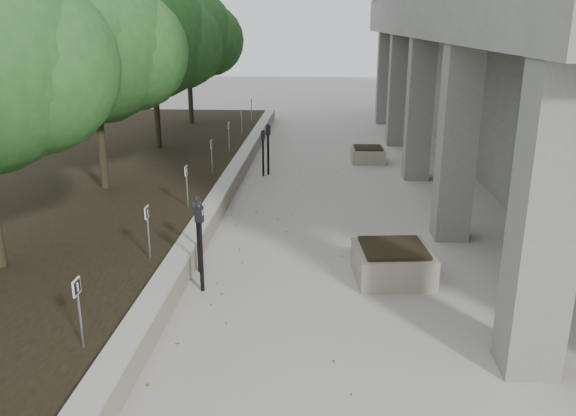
% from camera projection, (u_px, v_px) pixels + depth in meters
% --- Properties ---
extents(ground, '(90.00, 90.00, 0.00)m').
position_uv_depth(ground, '(262.00, 405.00, 7.01)').
color(ground, '#AEA9A0').
rests_on(ground, ground).
extents(retaining_wall, '(0.39, 26.00, 0.50)m').
position_uv_depth(retaining_wall, '(229.00, 185.00, 15.60)').
color(retaining_wall, tan).
rests_on(retaining_wall, ground).
extents(planting_bed, '(7.00, 26.00, 0.40)m').
position_uv_depth(planting_bed, '(94.00, 184.00, 15.83)').
color(planting_bed, black).
rests_on(planting_bed, ground).
extents(crabapple_tree_3, '(4.60, 4.00, 5.44)m').
position_uv_depth(crabapple_tree_3, '(95.00, 78.00, 13.95)').
color(crabapple_tree_3, '#225721').
rests_on(crabapple_tree_3, planting_bed).
extents(crabapple_tree_4, '(4.60, 4.00, 5.44)m').
position_uv_depth(crabapple_tree_4, '(154.00, 64.00, 18.71)').
color(crabapple_tree_4, '#225721').
rests_on(crabapple_tree_4, planting_bed).
extents(crabapple_tree_5, '(4.60, 4.00, 5.44)m').
position_uv_depth(crabapple_tree_5, '(188.00, 56.00, 23.47)').
color(crabapple_tree_5, '#225721').
rests_on(crabapple_tree_5, planting_bed).
extents(parking_sign_2, '(0.04, 0.22, 0.96)m').
position_uv_depth(parking_sign_2, '(80.00, 314.00, 7.35)').
color(parking_sign_2, black).
rests_on(parking_sign_2, planting_bed).
extents(parking_sign_3, '(0.04, 0.22, 0.96)m').
position_uv_depth(parking_sign_3, '(148.00, 233.00, 10.21)').
color(parking_sign_3, black).
rests_on(parking_sign_3, planting_bed).
extents(parking_sign_4, '(0.04, 0.22, 0.96)m').
position_uv_depth(parking_sign_4, '(187.00, 187.00, 13.06)').
color(parking_sign_4, black).
rests_on(parking_sign_4, planting_bed).
extents(parking_sign_5, '(0.04, 0.22, 0.96)m').
position_uv_depth(parking_sign_5, '(212.00, 157.00, 15.92)').
color(parking_sign_5, black).
rests_on(parking_sign_5, planting_bed).
extents(parking_sign_6, '(0.04, 0.22, 0.96)m').
position_uv_depth(parking_sign_6, '(229.00, 137.00, 18.77)').
color(parking_sign_6, black).
rests_on(parking_sign_6, planting_bed).
extents(parking_sign_7, '(0.04, 0.22, 0.96)m').
position_uv_depth(parking_sign_7, '(242.00, 122.00, 21.63)').
color(parking_sign_7, black).
rests_on(parking_sign_7, planting_bed).
extents(parking_sign_8, '(0.04, 0.22, 0.96)m').
position_uv_depth(parking_sign_8, '(251.00, 110.00, 24.48)').
color(parking_sign_8, black).
rests_on(parking_sign_8, planting_bed).
extents(parking_meter_2, '(0.18, 0.14, 1.57)m').
position_uv_depth(parking_meter_2, '(201.00, 248.00, 9.77)').
color(parking_meter_2, black).
rests_on(parking_meter_2, ground).
extents(parking_meter_3, '(0.17, 0.14, 1.45)m').
position_uv_depth(parking_meter_3, '(198.00, 234.00, 10.55)').
color(parking_meter_3, black).
rests_on(parking_meter_3, ground).
extents(parking_meter_4, '(0.18, 0.15, 1.54)m').
position_uv_depth(parking_meter_4, '(268.00, 149.00, 17.45)').
color(parking_meter_4, black).
rests_on(parking_meter_4, ground).
extents(parking_meter_5, '(0.14, 0.11, 1.39)m').
position_uv_depth(parking_meter_5, '(263.00, 153.00, 17.30)').
color(parking_meter_5, black).
rests_on(parking_meter_5, ground).
extents(planter_front, '(1.44, 1.44, 0.62)m').
position_uv_depth(planter_front, '(393.00, 262.00, 10.40)').
color(planter_front, tan).
rests_on(planter_front, ground).
extents(planter_back, '(1.11, 1.11, 0.50)m').
position_uv_depth(planter_back, '(368.00, 154.00, 19.21)').
color(planter_back, tan).
rests_on(planter_back, ground).
extents(berry_scatter, '(3.30, 14.10, 0.02)m').
position_uv_depth(berry_scatter, '(283.00, 250.00, 11.77)').
color(berry_scatter, maroon).
rests_on(berry_scatter, ground).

